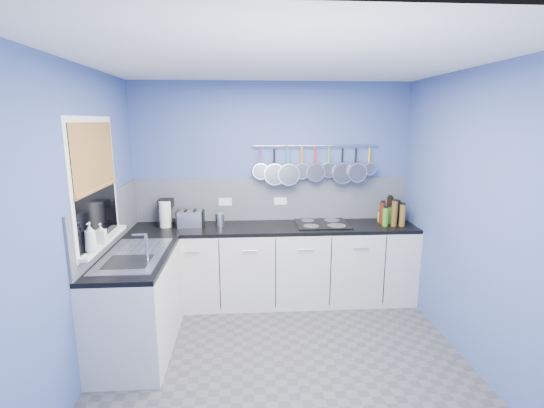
{
  "coord_description": "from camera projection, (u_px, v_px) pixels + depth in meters",
  "views": [
    {
      "loc": [
        -0.31,
        -3.07,
        2.06
      ],
      "look_at": [
        -0.05,
        0.75,
        1.25
      ],
      "focal_mm": 25.96,
      "sensor_mm": 36.0,
      "label": 1
    }
  ],
  "objects": [
    {
      "name": "wall_right",
      "position": [
        476.0,
        220.0,
        3.29
      ],
      "size": [
        0.02,
        3.0,
        2.5
      ],
      "primitive_type": "cube",
      "color": "#405495",
      "rests_on": "ground"
    },
    {
      "name": "coffee_maker",
      "position": [
        166.0,
        212.0,
        4.43
      ],
      "size": [
        0.17,
        0.19,
        0.3
      ],
      "primitive_type": null,
      "rotation": [
        0.0,
        0.0,
        0.03
      ],
      "color": "black",
      "rests_on": "worktop_back"
    },
    {
      "name": "worktop_back",
      "position": [
        274.0,
        228.0,
        4.43
      ],
      "size": [
        3.2,
        0.6,
        0.04
      ],
      "primitive_type": "cube",
      "color": "black",
      "rests_on": "cabinet_run_back"
    },
    {
      "name": "ceiling",
      "position": [
        286.0,
        59.0,
        2.92
      ],
      "size": [
        3.2,
        3.0,
        0.02
      ],
      "primitive_type": "cube",
      "color": "white",
      "rests_on": "ground"
    },
    {
      "name": "condiment_8",
      "position": [
        385.0,
        217.0,
        4.4
      ],
      "size": [
        0.07,
        0.07,
        0.21
      ],
      "primitive_type": "cylinder",
      "color": "#3F721E",
      "rests_on": "worktop_back"
    },
    {
      "name": "wall_front",
      "position": [
        319.0,
        312.0,
        1.71
      ],
      "size": [
        3.2,
        0.02,
        2.5
      ],
      "primitive_type": "cube",
      "color": "#405495",
      "rests_on": "ground"
    },
    {
      "name": "pan_1",
      "position": [
        274.0,
        165.0,
        4.52
      ],
      "size": [
        0.25,
        0.11,
        0.44
      ],
      "primitive_type": null,
      "color": "silver",
      "rests_on": "pot_rail"
    },
    {
      "name": "condiment_7",
      "position": [
        394.0,
        214.0,
        4.39
      ],
      "size": [
        0.07,
        0.07,
        0.29
      ],
      "primitive_type": "cylinder",
      "color": "brown",
      "rests_on": "worktop_back"
    },
    {
      "name": "condiment_1",
      "position": [
        390.0,
        209.0,
        4.62
      ],
      "size": [
        0.07,
        0.07,
        0.29
      ],
      "primitive_type": "cylinder",
      "color": "black",
      "rests_on": "worktop_back"
    },
    {
      "name": "condiment_2",
      "position": [
        380.0,
        217.0,
        4.61
      ],
      "size": [
        0.06,
        0.06,
        0.12
      ],
      "primitive_type": "cylinder",
      "color": "olive",
      "rests_on": "worktop_back"
    },
    {
      "name": "sink_unit",
      "position": [
        134.0,
        255.0,
        3.46
      ],
      "size": [
        0.5,
        0.95,
        0.01
      ],
      "primitive_type": "cube",
      "color": "silver",
      "rests_on": "worktop_left"
    },
    {
      "name": "bamboo_blind",
      "position": [
        94.0,
        156.0,
        3.26
      ],
      "size": [
        0.01,
        0.9,
        0.55
      ],
      "primitive_type": "cube",
      "color": "olive",
      "rests_on": "wall_left"
    },
    {
      "name": "cabinet_run_back",
      "position": [
        274.0,
        265.0,
        4.52
      ],
      "size": [
        3.2,
        0.6,
        0.86
      ],
      "primitive_type": "cube",
      "color": "beige",
      "rests_on": "ground"
    },
    {
      "name": "paper_towel",
      "position": [
        165.0,
        214.0,
        4.36
      ],
      "size": [
        0.16,
        0.16,
        0.29
      ],
      "primitive_type": "cylinder",
      "rotation": [
        0.0,
        0.0,
        -0.25
      ],
      "color": "white",
      "rests_on": "worktop_back"
    },
    {
      "name": "window_glass",
      "position": [
        96.0,
        183.0,
        3.31
      ],
      "size": [
        0.01,
        0.9,
        1.0
      ],
      "primitive_type": "cube",
      "color": "black",
      "rests_on": "wall_left"
    },
    {
      "name": "window_sill",
      "position": [
        104.0,
        241.0,
        3.42
      ],
      "size": [
        0.1,
        0.98,
        0.03
      ],
      "primitive_type": "cube",
      "color": "white",
      "rests_on": "wall_left"
    },
    {
      "name": "pot_rail",
      "position": [
        316.0,
        146.0,
        4.52
      ],
      "size": [
        1.45,
        0.02,
        0.02
      ],
      "primitive_type": "cylinder",
      "rotation": [
        0.0,
        1.57,
        0.0
      ],
      "color": "silver",
      "rests_on": "wall_back"
    },
    {
      "name": "socket_right",
      "position": [
        280.0,
        201.0,
        4.65
      ],
      "size": [
        0.15,
        0.01,
        0.09
      ],
      "primitive_type": "cube",
      "color": "white",
      "rests_on": "backsplash_back"
    },
    {
      "name": "floor",
      "position": [
        283.0,
        362.0,
        3.44
      ],
      "size": [
        3.2,
        3.0,
        0.02
      ],
      "primitive_type": "cube",
      "color": "#47474C",
      "rests_on": "ground"
    },
    {
      "name": "toaster",
      "position": [
        191.0,
        219.0,
        4.39
      ],
      "size": [
        0.29,
        0.17,
        0.18
      ],
      "primitive_type": "cube",
      "rotation": [
        0.0,
        0.0,
        0.04
      ],
      "color": "silver",
      "rests_on": "worktop_back"
    },
    {
      "name": "condiment_3",
      "position": [
        398.0,
        212.0,
        4.53
      ],
      "size": [
        0.07,
        0.07,
        0.25
      ],
      "primitive_type": "cylinder",
      "color": "black",
      "rests_on": "worktop_back"
    },
    {
      "name": "wall_back",
      "position": [
        272.0,
        191.0,
        4.65
      ],
      "size": [
        3.2,
        0.02,
        2.5
      ],
      "primitive_type": "cube",
      "color": "#405495",
      "rests_on": "ground"
    },
    {
      "name": "canister",
      "position": [
        220.0,
        220.0,
        4.41
      ],
      "size": [
        0.11,
        0.11,
        0.14
      ],
      "primitive_type": "cylinder",
      "rotation": [
        0.0,
        0.0,
        -0.06
      ],
      "color": "silver",
      "rests_on": "worktop_back"
    },
    {
      "name": "soap_bottle_a",
      "position": [
        90.0,
        237.0,
        3.07
      ],
      "size": [
        0.1,
        0.1,
        0.24
      ],
      "primitive_type": "imported",
      "rotation": [
        0.0,
        0.0,
        0.04
      ],
      "color": "white",
      "rests_on": "window_sill"
    },
    {
      "name": "wall_left",
      "position": [
        80.0,
        227.0,
        3.07
      ],
      "size": [
        0.02,
        3.0,
        2.5
      ],
      "primitive_type": "cube",
      "color": "#405495",
      "rests_on": "ground"
    },
    {
      "name": "pan_3",
      "position": [
        302.0,
        163.0,
        4.54
      ],
      "size": [
        0.19,
        0.07,
        0.38
      ],
      "primitive_type": null,
      "color": "silver",
      "rests_on": "pot_rail"
    },
    {
      "name": "condiment_5",
      "position": [
        382.0,
        213.0,
        4.52
      ],
      "size": [
        0.07,
        0.07,
        0.25
      ],
      "primitive_type": "cylinder",
      "color": "#4C190C",
      "rests_on": "worktop_back"
    },
    {
      "name": "hob",
      "position": [
        322.0,
        223.0,
        4.51
      ],
      "size": [
        0.6,
        0.53,
        0.01
      ],
      "primitive_type": "cube",
      "color": "black",
      "rests_on": "worktop_back"
    },
    {
      "name": "condiment_4",
      "position": [
        390.0,
        215.0,
        4.52
      ],
      "size": [
        0.05,
        0.05,
        0.19
      ],
      "primitive_type": "cylinder",
      "color": "#265919",
      "rests_on": "worktop_back"
    },
    {
      "name": "backsplash_left",
      "position": [
        110.0,
        220.0,
        3.68
      ],
      "size": [
        0.02,
        1.8,
        0.5
      ],
      "primitive_type": "cube",
      "color": "slate",
      "rests_on": "wall_left"
    },
    {
      "name": "cabinet_run_left",
      "position": [
        138.0,
        305.0,
        3.56
      ],
      "size": [
        0.6,
        1.2,
        0.86
      ],
      "primitive_type": "cube",
      "color": "beige",
      "rests_on": "ground"
    },
    {
      "name": "condiment_6",
      "position": [
        402.0,
        215.0,
        4.4
      ],
      "size": [
        0.07,
        0.07,
        0.25
      ],
      "primitive_type": "cylinder",
      "color": "brown",
      "rests_on": "worktop_back"
    },
    {
      "name": "window_frame",
      "position": [
        95.0,
        183.0,
        3.31
      ],
      "size": [
        0.01,
        1.0,
        1.1
      ],
      "primitive_type": "cube",
      "color": "white",
      "rests_on": "wall_left"
    },
    {
      "name": "pan_5",
      "position": [
        329.0,
        162.0,
        4.56
      ],
      "size": [
        0.18,
        0.06,
        0.37
      ],
      "primitive_type": null,
      "color": "silver",
      "rests_on": "pot_rail"
    },
    {
      "name": "pan_6",
      "position": [
        342.0,
        165.0,
        4.58
      ],
      "size": [
        0.25,
        0.08,
        0.44
      ],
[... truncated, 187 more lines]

